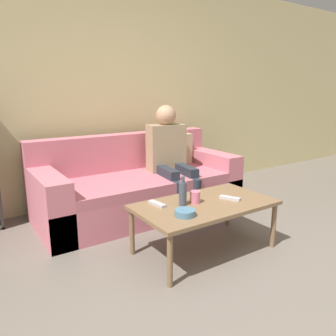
{
  "coord_description": "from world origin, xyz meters",
  "views": [
    {
      "loc": [
        -1.44,
        -1.03,
        1.29
      ],
      "look_at": [
        0.16,
        1.37,
        0.59
      ],
      "focal_mm": 35.0,
      "sensor_mm": 36.0,
      "label": 1
    }
  ],
  "objects_px": {
    "couch": "(139,187)",
    "bottle": "(183,193)",
    "snack_bowl": "(185,213)",
    "coffee_table": "(205,207)",
    "cup_near": "(195,197)",
    "person_adult": "(169,150)",
    "tv_remote_1": "(157,204)",
    "tv_remote_0": "(230,198)"
  },
  "relations": [
    {
      "from": "person_adult",
      "to": "cup_near",
      "type": "relative_size",
      "value": 11.84
    },
    {
      "from": "tv_remote_1",
      "to": "tv_remote_0",
      "type": "bearing_deg",
      "value": -27.57
    },
    {
      "from": "person_adult",
      "to": "tv_remote_0",
      "type": "relative_size",
      "value": 6.49
    },
    {
      "from": "person_adult",
      "to": "coffee_table",
      "type": "bearing_deg",
      "value": -100.29
    },
    {
      "from": "coffee_table",
      "to": "tv_remote_0",
      "type": "relative_size",
      "value": 6.42
    },
    {
      "from": "couch",
      "to": "tv_remote_0",
      "type": "distance_m",
      "value": 1.16
    },
    {
      "from": "couch",
      "to": "snack_bowl",
      "type": "height_order",
      "value": "couch"
    },
    {
      "from": "couch",
      "to": "snack_bowl",
      "type": "xyz_separation_m",
      "value": [
        -0.28,
        -1.21,
        0.16
      ]
    },
    {
      "from": "couch",
      "to": "bottle",
      "type": "distance_m",
      "value": 1.06
    },
    {
      "from": "person_adult",
      "to": "tv_remote_1",
      "type": "xyz_separation_m",
      "value": [
        -0.67,
        -0.83,
        -0.23
      ]
    },
    {
      "from": "cup_near",
      "to": "tv_remote_0",
      "type": "xyz_separation_m",
      "value": [
        0.29,
        -0.1,
        -0.04
      ]
    },
    {
      "from": "couch",
      "to": "cup_near",
      "type": "xyz_separation_m",
      "value": [
        -0.05,
        -1.03,
        0.19
      ]
    },
    {
      "from": "cup_near",
      "to": "snack_bowl",
      "type": "height_order",
      "value": "cup_near"
    },
    {
      "from": "snack_bowl",
      "to": "bottle",
      "type": "bearing_deg",
      "value": 58.06
    },
    {
      "from": "person_adult",
      "to": "bottle",
      "type": "bearing_deg",
      "value": -110.43
    },
    {
      "from": "person_adult",
      "to": "tv_remote_0",
      "type": "distance_m",
      "value": 1.07
    },
    {
      "from": "person_adult",
      "to": "snack_bowl",
      "type": "xyz_separation_m",
      "value": [
        -0.62,
        -1.13,
        -0.22
      ]
    },
    {
      "from": "person_adult",
      "to": "tv_remote_1",
      "type": "relative_size",
      "value": 6.46
    },
    {
      "from": "couch",
      "to": "cup_near",
      "type": "bearing_deg",
      "value": -92.86
    },
    {
      "from": "coffee_table",
      "to": "cup_near",
      "type": "bearing_deg",
      "value": 142.91
    },
    {
      "from": "tv_remote_0",
      "to": "couch",
      "type": "bearing_deg",
      "value": 75.89
    },
    {
      "from": "tv_remote_0",
      "to": "snack_bowl",
      "type": "bearing_deg",
      "value": 163.18
    },
    {
      "from": "coffee_table",
      "to": "person_adult",
      "type": "bearing_deg",
      "value": 72.05
    },
    {
      "from": "couch",
      "to": "coffee_table",
      "type": "relative_size",
      "value": 1.89
    },
    {
      "from": "tv_remote_1",
      "to": "snack_bowl",
      "type": "xyz_separation_m",
      "value": [
        0.05,
        -0.3,
        0.01
      ]
    },
    {
      "from": "tv_remote_1",
      "to": "snack_bowl",
      "type": "height_order",
      "value": "snack_bowl"
    },
    {
      "from": "tv_remote_1",
      "to": "person_adult",
      "type": "bearing_deg",
      "value": 43.96
    },
    {
      "from": "snack_bowl",
      "to": "coffee_table",
      "type": "bearing_deg",
      "value": 24.0
    },
    {
      "from": "couch",
      "to": "bottle",
      "type": "relative_size",
      "value": 9.08
    },
    {
      "from": "tv_remote_0",
      "to": "person_adult",
      "type": "bearing_deg",
      "value": 58.59
    },
    {
      "from": "coffee_table",
      "to": "bottle",
      "type": "height_order",
      "value": "bottle"
    },
    {
      "from": "coffee_table",
      "to": "snack_bowl",
      "type": "height_order",
      "value": "snack_bowl"
    },
    {
      "from": "couch",
      "to": "tv_remote_0",
      "type": "bearing_deg",
      "value": -78.03
    },
    {
      "from": "person_adult",
      "to": "snack_bowl",
      "type": "relative_size",
      "value": 7.63
    },
    {
      "from": "tv_remote_1",
      "to": "bottle",
      "type": "relative_size",
      "value": 0.75
    },
    {
      "from": "couch",
      "to": "person_adult",
      "type": "relative_size",
      "value": 1.87
    },
    {
      "from": "tv_remote_0",
      "to": "bottle",
      "type": "height_order",
      "value": "bottle"
    },
    {
      "from": "tv_remote_0",
      "to": "tv_remote_1",
      "type": "relative_size",
      "value": 0.99
    },
    {
      "from": "cup_near",
      "to": "snack_bowl",
      "type": "bearing_deg",
      "value": -142.24
    },
    {
      "from": "cup_near",
      "to": "snack_bowl",
      "type": "xyz_separation_m",
      "value": [
        -0.23,
        -0.18,
        -0.03
      ]
    },
    {
      "from": "coffee_table",
      "to": "person_adult",
      "type": "distance_m",
      "value": 1.08
    },
    {
      "from": "person_adult",
      "to": "bottle",
      "type": "xyz_separation_m",
      "value": [
        -0.5,
        -0.94,
        -0.14
      ]
    }
  ]
}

